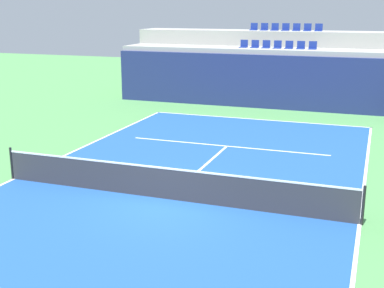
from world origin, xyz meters
The scene contains 13 objects.
ground_plane centered at (0.00, 0.00, 0.00)m, with size 80.00×80.00×0.00m, color #4C8C4C.
court_surface centered at (0.00, 0.00, 0.01)m, with size 11.00×24.00×0.01m, color #1E4C99.
baseline_far centered at (0.00, 11.95, 0.01)m, with size 11.00×0.10×0.00m, color white.
sideline_left centered at (-5.45, 0.00, 0.01)m, with size 0.10×24.00×0.00m, color white.
sideline_right centered at (5.45, 0.00, 0.01)m, with size 0.10×24.00×0.00m, color white.
service_line_far centered at (0.00, 6.40, 0.01)m, with size 8.26×0.10×0.00m, color white.
centre_service_line centered at (0.00, 3.20, 0.01)m, with size 0.10×6.40×0.00m, color white.
back_wall centered at (0.00, 15.10, 1.48)m, with size 18.35×0.30×2.96m, color navy.
stands_tier_lower centered at (0.00, 16.45, 1.62)m, with size 18.35×2.40×3.23m, color #9E9E99.
stands_tier_upper centered at (0.00, 18.85, 2.06)m, with size 18.35×2.40×4.12m, color #9E9E99.
seating_row_lower centered at (0.00, 16.54, 3.36)m, with size 4.38×0.44×0.44m.
seating_row_upper centered at (0.00, 18.94, 4.25)m, with size 4.38×0.44×0.44m.
tennis_net centered at (0.00, 0.00, 0.51)m, with size 11.08×0.08×1.07m.
Camera 1 is at (5.59, -13.27, 5.49)m, focal length 48.49 mm.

